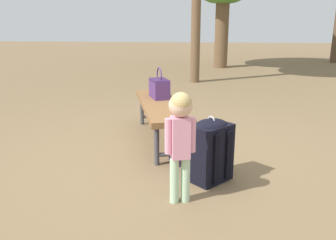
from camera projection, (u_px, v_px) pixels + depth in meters
ground_plane at (167, 162)px, 3.46m from camera, size 40.00×40.00×0.00m
park_bench at (160, 108)px, 3.97m from camera, size 1.65×0.80×0.45m
handbag at (159, 87)px, 4.17m from camera, size 0.36×0.29×0.37m
child_standing at (180, 131)px, 2.54m from camera, size 0.17×0.23×0.86m
backpack_large at (210, 149)px, 2.99m from camera, size 0.42×0.42×0.58m
backpack_small at (181, 145)px, 3.39m from camera, size 0.27×0.25×0.36m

